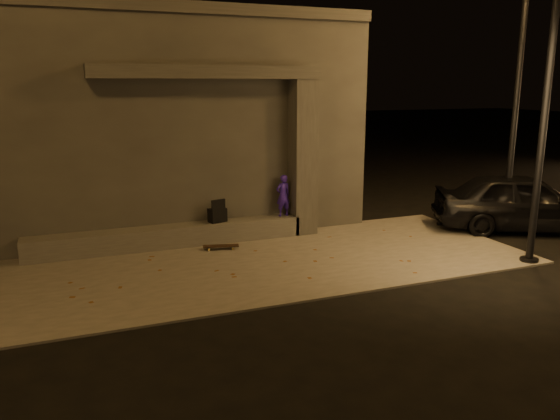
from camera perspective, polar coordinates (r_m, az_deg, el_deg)
name	(u,v)px	position (r m, az deg, el deg)	size (l,w,h in m)	color
ground	(300,298)	(9.32, 2.10, -9.22)	(120.00, 120.00, 0.00)	black
sidewalk	(260,262)	(11.05, -2.08, -5.49)	(11.00, 4.40, 0.04)	#625D56
building	(165,121)	(14.63, -11.92, 9.11)	(9.00, 5.10, 5.22)	#3B3936
ledge	(169,236)	(12.25, -11.50, -2.71)	(6.00, 0.55, 0.45)	#514F49
column	(303,158)	(12.85, 2.41, 5.45)	(0.55, 0.55, 3.60)	#3B3936
canopy	(208,72)	(12.07, -7.49, 14.10)	(5.00, 0.70, 0.28)	#3B3936
skateboarder	(283,195)	(12.80, 0.32, 1.54)	(0.36, 0.24, 0.99)	#3018A2
backpack	(217,214)	(12.37, -6.56, -0.41)	(0.43, 0.34, 0.54)	black
skateboard	(221,246)	(11.89, -6.20, -3.78)	(0.79, 0.38, 0.08)	black
street_lamp_0	(550,66)	(11.67, 26.36, 13.32)	(0.36, 0.36, 6.76)	black
street_lamp_2	(521,52)	(14.19, 23.87, 14.82)	(0.36, 0.36, 7.50)	black
car_a	(523,202)	(14.59, 24.09, 0.76)	(1.70, 4.22, 1.44)	black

